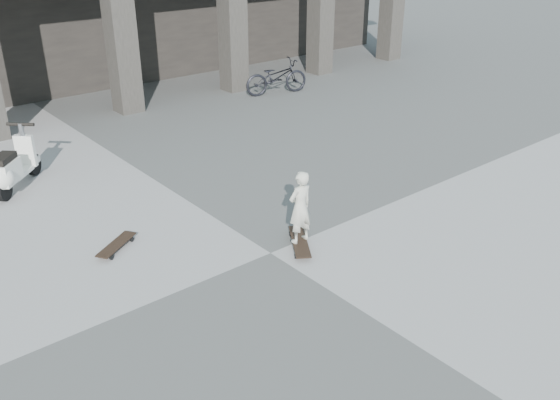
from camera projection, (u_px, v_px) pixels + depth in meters
ground at (271, 253)px, 9.40m from camera, size 90.00×90.00×0.00m
longboard at (300, 242)px, 9.56m from camera, size 0.78×1.01×0.10m
skateboard_spare at (116, 245)px, 9.47m from camera, size 0.85×0.65×0.10m
child at (300, 207)px, 9.29m from camera, size 0.45×0.30×1.21m
scooter at (10, 170)px, 11.26m from camera, size 1.29×1.34×1.19m
bicycle at (276, 77)px, 17.74m from camera, size 2.07×1.15×1.03m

